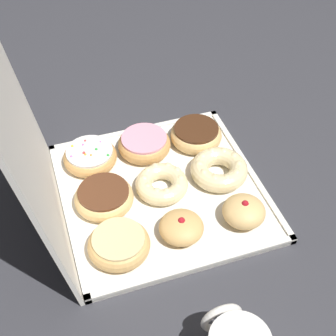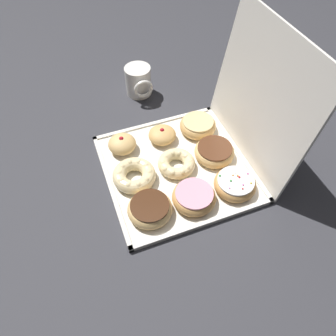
{
  "view_description": "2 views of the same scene",
  "coord_description": "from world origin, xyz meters",
  "px_view_note": "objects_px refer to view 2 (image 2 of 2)",
  "views": [
    {
      "loc": [
        -0.63,
        0.2,
        0.74
      ],
      "look_at": [
        0.01,
        -0.02,
        0.06
      ],
      "focal_mm": 51.09,
      "sensor_mm": 36.0,
      "label": 1
    },
    {
      "loc": [
        0.55,
        -0.23,
        0.74
      ],
      "look_at": [
        0.03,
        -0.04,
        0.05
      ],
      "focal_mm": 34.54,
      "sensor_mm": 36.0,
      "label": 2
    }
  ],
  "objects_px": {
    "chocolate_frosted_donut_7": "(214,151)",
    "cruller_donut_4": "(176,165)",
    "pink_frosted_donut_5": "(194,197)",
    "glazed_ring_donut_6": "(198,125)",
    "jelly_filled_donut_3": "(162,135)",
    "sprinkle_donut_8": "(235,184)",
    "coffee_mug": "(139,81)",
    "donut_box": "(176,168)",
    "cruller_donut_1": "(134,176)",
    "chocolate_frosted_donut_2": "(150,209)",
    "jelly_filled_donut_0": "(122,144)"
  },
  "relations": [
    {
      "from": "cruller_donut_1",
      "to": "cruller_donut_4",
      "type": "distance_m",
      "value": 0.12
    },
    {
      "from": "coffee_mug",
      "to": "glazed_ring_donut_6",
      "type": "bearing_deg",
      "value": 23.63
    },
    {
      "from": "glazed_ring_donut_6",
      "to": "donut_box",
      "type": "bearing_deg",
      "value": -45.18
    },
    {
      "from": "coffee_mug",
      "to": "chocolate_frosted_donut_7",
      "type": "bearing_deg",
      "value": 16.77
    },
    {
      "from": "jelly_filled_donut_0",
      "to": "glazed_ring_donut_6",
      "type": "distance_m",
      "value": 0.25
    },
    {
      "from": "cruller_donut_1",
      "to": "chocolate_frosted_donut_7",
      "type": "distance_m",
      "value": 0.25
    },
    {
      "from": "cruller_donut_1",
      "to": "chocolate_frosted_donut_2",
      "type": "bearing_deg",
      "value": 3.1
    },
    {
      "from": "donut_box",
      "to": "glazed_ring_donut_6",
      "type": "bearing_deg",
      "value": 134.82
    },
    {
      "from": "cruller_donut_1",
      "to": "glazed_ring_donut_6",
      "type": "distance_m",
      "value": 0.27
    },
    {
      "from": "chocolate_frosted_donut_7",
      "to": "cruller_donut_4",
      "type": "bearing_deg",
      "value": -86.77
    },
    {
      "from": "donut_box",
      "to": "cruller_donut_4",
      "type": "bearing_deg",
      "value": -33.82
    },
    {
      "from": "cruller_donut_4",
      "to": "pink_frosted_donut_5",
      "type": "relative_size",
      "value": 0.93
    },
    {
      "from": "donut_box",
      "to": "jelly_filled_donut_0",
      "type": "relative_size",
      "value": 4.84
    },
    {
      "from": "jelly_filled_donut_3",
      "to": "cruller_donut_4",
      "type": "distance_m",
      "value": 0.12
    },
    {
      "from": "donut_box",
      "to": "cruller_donut_4",
      "type": "height_order",
      "value": "cruller_donut_4"
    },
    {
      "from": "cruller_donut_4",
      "to": "sprinkle_donut_8",
      "type": "bearing_deg",
      "value": 46.05
    },
    {
      "from": "jelly_filled_donut_3",
      "to": "chocolate_frosted_donut_7",
      "type": "relative_size",
      "value": 0.72
    },
    {
      "from": "pink_frosted_donut_5",
      "to": "sprinkle_donut_8",
      "type": "xyz_separation_m",
      "value": [
        -0.0,
        0.12,
        -0.0
      ]
    },
    {
      "from": "cruller_donut_1",
      "to": "jelly_filled_donut_3",
      "type": "bearing_deg",
      "value": 134.13
    },
    {
      "from": "chocolate_frosted_donut_2",
      "to": "cruller_donut_4",
      "type": "xyz_separation_m",
      "value": [
        -0.11,
        0.12,
        -0.0
      ]
    },
    {
      "from": "chocolate_frosted_donut_7",
      "to": "chocolate_frosted_donut_2",
      "type": "bearing_deg",
      "value": -63.25
    },
    {
      "from": "cruller_donut_1",
      "to": "jelly_filled_donut_3",
      "type": "distance_m",
      "value": 0.17
    },
    {
      "from": "donut_box",
      "to": "cruller_donut_1",
      "type": "height_order",
      "value": "cruller_donut_1"
    },
    {
      "from": "jelly_filled_donut_3",
      "to": "cruller_donut_4",
      "type": "height_order",
      "value": "jelly_filled_donut_3"
    },
    {
      "from": "pink_frosted_donut_5",
      "to": "coffee_mug",
      "type": "xyz_separation_m",
      "value": [
        -0.5,
        0.01,
        0.02
      ]
    },
    {
      "from": "cruller_donut_1",
      "to": "chocolate_frosted_donut_2",
      "type": "relative_size",
      "value": 1.04
    },
    {
      "from": "chocolate_frosted_donut_2",
      "to": "sprinkle_donut_8",
      "type": "distance_m",
      "value": 0.24
    },
    {
      "from": "pink_frosted_donut_5",
      "to": "jelly_filled_donut_3",
      "type": "bearing_deg",
      "value": -179.9
    },
    {
      "from": "pink_frosted_donut_5",
      "to": "cruller_donut_1",
      "type": "bearing_deg",
      "value": -134.53
    },
    {
      "from": "jelly_filled_donut_0",
      "to": "jelly_filled_donut_3",
      "type": "bearing_deg",
      "value": 88.28
    },
    {
      "from": "jelly_filled_donut_3",
      "to": "chocolate_frosted_donut_7",
      "type": "bearing_deg",
      "value": 46.12
    },
    {
      "from": "jelly_filled_donut_0",
      "to": "sprinkle_donut_8",
      "type": "distance_m",
      "value": 0.35
    },
    {
      "from": "chocolate_frosted_donut_7",
      "to": "coffee_mug",
      "type": "height_order",
      "value": "coffee_mug"
    },
    {
      "from": "chocolate_frosted_donut_7",
      "to": "sprinkle_donut_8",
      "type": "bearing_deg",
      "value": 0.83
    },
    {
      "from": "jelly_filled_donut_3",
      "to": "pink_frosted_donut_5",
      "type": "bearing_deg",
      "value": 0.1
    },
    {
      "from": "donut_box",
      "to": "cruller_donut_1",
      "type": "bearing_deg",
      "value": -89.19
    },
    {
      "from": "sprinkle_donut_8",
      "to": "coffee_mug",
      "type": "distance_m",
      "value": 0.52
    },
    {
      "from": "glazed_ring_donut_6",
      "to": "sprinkle_donut_8",
      "type": "bearing_deg",
      "value": 0.43
    },
    {
      "from": "pink_frosted_donut_5",
      "to": "chocolate_frosted_donut_7",
      "type": "bearing_deg",
      "value": 136.47
    },
    {
      "from": "chocolate_frosted_donut_2",
      "to": "jelly_filled_donut_3",
      "type": "relative_size",
      "value": 1.38
    },
    {
      "from": "jelly_filled_donut_3",
      "to": "chocolate_frosted_donut_2",
      "type": "bearing_deg",
      "value": -26.48
    },
    {
      "from": "pink_frosted_donut_5",
      "to": "glazed_ring_donut_6",
      "type": "bearing_deg",
      "value": 153.63
    },
    {
      "from": "cruller_donut_4",
      "to": "pink_frosted_donut_5",
      "type": "bearing_deg",
      "value": 0.93
    },
    {
      "from": "chocolate_frosted_donut_2",
      "to": "glazed_ring_donut_6",
      "type": "relative_size",
      "value": 1.02
    },
    {
      "from": "jelly_filled_donut_0",
      "to": "cruller_donut_4",
      "type": "bearing_deg",
      "value": 43.95
    },
    {
      "from": "cruller_donut_4",
      "to": "donut_box",
      "type": "bearing_deg",
      "value": 146.18
    },
    {
      "from": "donut_box",
      "to": "coffee_mug",
      "type": "xyz_separation_m",
      "value": [
        -0.38,
        0.01,
        0.05
      ]
    },
    {
      "from": "chocolate_frosted_donut_7",
      "to": "donut_box",
      "type": "bearing_deg",
      "value": -88.84
    },
    {
      "from": "cruller_donut_1",
      "to": "pink_frosted_donut_5",
      "type": "distance_m",
      "value": 0.18
    },
    {
      "from": "pink_frosted_donut_5",
      "to": "glazed_ring_donut_6",
      "type": "height_order",
      "value": "same"
    }
  ]
}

